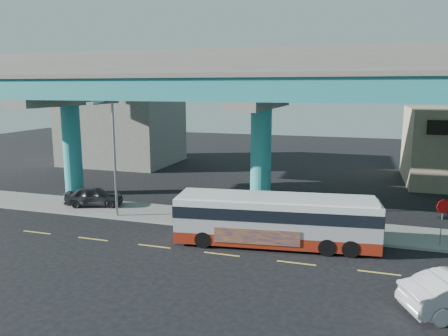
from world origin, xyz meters
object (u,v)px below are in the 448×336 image
(transit_bus, at_px, (276,218))
(street_lamp, at_px, (109,142))
(stop_sign, at_px, (443,212))
(parked_car, at_px, (94,196))

(transit_bus, relative_size, street_lamp, 1.44)
(street_lamp, bearing_deg, stop_sign, 2.11)
(street_lamp, relative_size, stop_sign, 3.00)
(parked_car, bearing_deg, stop_sign, -112.17)
(transit_bus, height_order, parked_car, transit_bus)
(transit_bus, distance_m, street_lamp, 12.12)
(stop_sign, bearing_deg, transit_bus, -169.14)
(street_lamp, bearing_deg, parked_car, 142.33)
(stop_sign, bearing_deg, street_lamp, 178.54)
(transit_bus, bearing_deg, street_lamp, 165.17)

